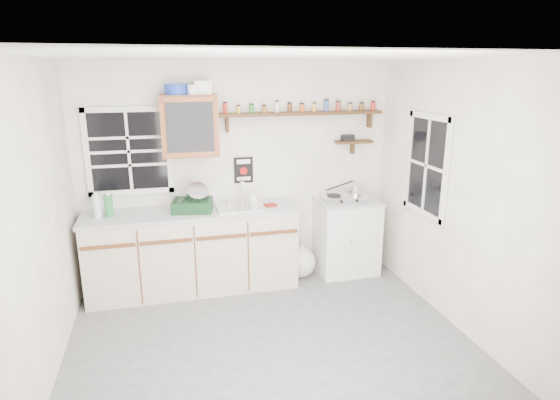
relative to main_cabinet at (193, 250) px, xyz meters
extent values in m
cube|color=#4E4E50|center=(0.58, -1.30, -0.47)|extent=(3.60, 3.20, 0.02)
cube|color=white|center=(0.58, -1.30, 2.05)|extent=(3.60, 3.20, 0.02)
cube|color=#B0AB9E|center=(-1.23, -1.30, 0.79)|extent=(0.02, 3.20, 2.50)
cube|color=#B0AB9E|center=(2.40, -1.30, 0.79)|extent=(0.02, 3.20, 2.50)
cube|color=#B0AB9E|center=(0.58, 0.31, 0.79)|extent=(3.60, 0.02, 2.50)
cube|color=#B0AB9E|center=(0.58, -2.91, 0.79)|extent=(3.60, 0.02, 2.50)
cube|color=beige|center=(0.00, 0.00, -0.02)|extent=(2.27, 0.60, 0.88)
cube|color=#979A9F|center=(0.00, 0.00, 0.44)|extent=(2.31, 0.62, 0.04)
cube|color=#592E17|center=(-0.85, -0.31, 0.24)|extent=(0.53, 0.02, 0.03)
cube|color=#592E17|center=(-0.28, -0.31, 0.24)|extent=(0.53, 0.02, 0.03)
cube|color=#592E17|center=(0.28, -0.31, 0.24)|extent=(0.53, 0.02, 0.03)
cube|color=#592E17|center=(0.85, -0.31, 0.24)|extent=(0.53, 0.02, 0.03)
cube|color=silver|center=(1.83, 0.03, -0.02)|extent=(0.70, 0.55, 0.88)
cube|color=#979A9F|center=(1.83, 0.03, 0.43)|extent=(0.73, 0.57, 0.03)
cube|color=silver|center=(0.53, 0.00, 0.46)|extent=(0.52, 0.44, 0.03)
cylinder|color=silver|center=(0.58, 0.16, 0.60)|extent=(0.02, 0.02, 0.28)
cylinder|color=silver|center=(0.58, 0.10, 0.73)|extent=(0.02, 0.14, 0.02)
cube|color=brown|center=(0.03, 0.15, 1.36)|extent=(0.60, 0.30, 0.65)
cube|color=black|center=(0.03, -0.01, 1.36)|extent=(0.48, 0.02, 0.52)
cylinder|color=#18339E|center=(-0.08, 0.15, 1.74)|extent=(0.24, 0.24, 0.11)
cube|color=silver|center=(0.19, 0.15, 1.76)|extent=(0.18, 0.15, 0.14)
cylinder|color=silver|center=(0.09, 0.10, 1.74)|extent=(0.12, 0.12, 0.10)
cube|color=black|center=(1.31, 0.21, 1.46)|extent=(1.91, 0.18, 0.04)
cube|color=black|center=(0.45, 0.25, 1.36)|extent=(0.03, 0.10, 0.18)
cube|color=black|center=(2.17, 0.25, 1.36)|extent=(0.03, 0.10, 0.18)
cylinder|color=red|center=(0.43, 0.21, 1.53)|extent=(0.05, 0.05, 0.11)
cylinder|color=black|center=(0.43, 0.21, 1.60)|extent=(0.04, 0.04, 0.02)
cylinder|color=gold|center=(0.58, 0.21, 1.51)|extent=(0.04, 0.04, 0.08)
cylinder|color=black|center=(0.58, 0.21, 1.56)|extent=(0.04, 0.04, 0.02)
cylinder|color=#267226|center=(0.73, 0.21, 1.52)|extent=(0.05, 0.05, 0.09)
cylinder|color=black|center=(0.73, 0.21, 1.57)|extent=(0.05, 0.05, 0.02)
cylinder|color=#99591E|center=(0.87, 0.21, 1.51)|extent=(0.05, 0.05, 0.07)
cylinder|color=black|center=(0.87, 0.21, 1.56)|extent=(0.05, 0.05, 0.02)
cylinder|color=silver|center=(1.02, 0.21, 1.54)|extent=(0.05, 0.05, 0.12)
cylinder|color=black|center=(1.02, 0.21, 1.60)|extent=(0.04, 0.04, 0.02)
cylinder|color=#4C2614|center=(1.16, 0.21, 1.52)|extent=(0.05, 0.05, 0.09)
cylinder|color=black|center=(1.16, 0.21, 1.58)|extent=(0.05, 0.05, 0.02)
cylinder|color=#B24C19|center=(1.31, 0.21, 1.52)|extent=(0.06, 0.06, 0.09)
cylinder|color=black|center=(1.31, 0.21, 1.57)|extent=(0.05, 0.05, 0.02)
cylinder|color=gold|center=(1.46, 0.21, 1.52)|extent=(0.05, 0.05, 0.09)
cylinder|color=black|center=(1.46, 0.21, 1.57)|extent=(0.04, 0.04, 0.02)
cylinder|color=#334C8C|center=(1.60, 0.21, 1.54)|extent=(0.06, 0.06, 0.12)
cylinder|color=black|center=(1.60, 0.21, 1.61)|extent=(0.05, 0.05, 0.02)
cylinder|color=maroon|center=(1.75, 0.21, 1.53)|extent=(0.06, 0.06, 0.10)
cylinder|color=black|center=(1.75, 0.21, 1.59)|extent=(0.05, 0.05, 0.02)
cylinder|color=#BF8C3F|center=(1.89, 0.21, 1.52)|extent=(0.06, 0.06, 0.08)
cylinder|color=black|center=(1.89, 0.21, 1.56)|extent=(0.05, 0.05, 0.02)
cylinder|color=brown|center=(2.04, 0.21, 1.52)|extent=(0.05, 0.05, 0.08)
cylinder|color=black|center=(2.04, 0.21, 1.57)|extent=(0.05, 0.05, 0.02)
cylinder|color=red|center=(2.19, 0.21, 1.52)|extent=(0.06, 0.06, 0.09)
cylinder|color=black|center=(2.19, 0.21, 1.58)|extent=(0.05, 0.05, 0.02)
cube|color=black|center=(1.96, 0.22, 1.11)|extent=(0.45, 0.15, 0.03)
cube|color=black|center=(1.96, 0.26, 1.03)|extent=(0.03, 0.08, 0.14)
cube|color=black|center=(1.88, 0.22, 1.16)|extent=(0.14, 0.10, 0.07)
cube|color=black|center=(0.63, 0.29, 0.82)|extent=(0.22, 0.01, 0.30)
cube|color=white|center=(0.63, 0.28, 0.92)|extent=(0.16, 0.00, 0.05)
cylinder|color=#A50C0C|center=(0.63, 0.28, 0.81)|extent=(0.09, 0.01, 0.09)
cube|color=white|center=(0.63, 0.28, 0.72)|extent=(0.16, 0.00, 0.04)
cube|color=black|center=(-0.62, 0.29, 1.09)|extent=(0.85, 0.02, 0.90)
cube|color=silver|center=(-0.62, 0.29, 1.09)|extent=(0.93, 0.03, 0.98)
cube|color=black|center=(2.37, -0.75, 0.99)|extent=(0.02, 0.70, 1.00)
cube|color=silver|center=(2.37, -0.75, 0.99)|extent=(0.03, 0.78, 1.08)
cylinder|color=silver|center=(-0.95, -0.01, 0.58)|extent=(0.08, 0.08, 0.24)
cylinder|color=silver|center=(-0.95, -0.01, 0.71)|extent=(0.05, 0.05, 0.03)
cylinder|color=#297C3E|center=(-0.84, 0.00, 0.58)|extent=(0.09, 0.09, 0.23)
cylinder|color=silver|center=(-0.84, 0.00, 0.71)|extent=(0.05, 0.05, 0.03)
cube|color=black|center=(0.02, -0.01, 0.52)|extent=(0.47, 0.39, 0.13)
cylinder|color=silver|center=(0.07, -0.01, 0.65)|extent=(0.27, 0.30, 0.25)
imported|color=white|center=(0.69, 0.09, 0.55)|extent=(0.11, 0.11, 0.18)
cube|color=maroon|center=(0.87, -0.04, 0.47)|extent=(0.15, 0.13, 0.02)
cube|color=silver|center=(1.79, 0.01, 0.48)|extent=(0.54, 0.30, 0.07)
cylinder|color=black|center=(1.65, 0.01, 0.52)|extent=(0.16, 0.16, 0.01)
cylinder|color=black|center=(1.92, 0.01, 0.52)|extent=(0.16, 0.16, 0.01)
cylinder|color=silver|center=(1.92, 0.01, 0.57)|extent=(0.17, 0.17, 0.11)
cylinder|color=black|center=(1.75, 0.09, 0.61)|extent=(0.26, 0.24, 0.17)
ellipsoid|color=silver|center=(1.25, -0.01, -0.28)|extent=(0.39, 0.35, 0.41)
cone|color=silver|center=(1.27, -0.01, -0.09)|extent=(0.11, 0.11, 0.11)
camera|label=1|loc=(-0.26, -4.96, 1.94)|focal=30.00mm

